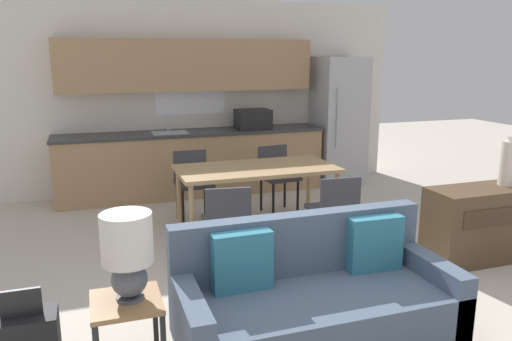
{
  "coord_description": "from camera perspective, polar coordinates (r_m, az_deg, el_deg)",
  "views": [
    {
      "loc": [
        -1.36,
        -2.52,
        1.93
      ],
      "look_at": [
        -0.0,
        1.5,
        0.95
      ],
      "focal_mm": 35.0,
      "sensor_mm": 36.0,
      "label": 1
    }
  ],
  "objects": [
    {
      "name": "dining_table",
      "position": [
        5.31,
        0.06,
        -0.27
      ],
      "size": [
        1.68,
        0.83,
        0.78
      ],
      "color": "tan",
      "rests_on": "ground_plane"
    },
    {
      "name": "wall_back",
      "position": [
        7.31,
        -7.93,
        8.35
      ],
      "size": [
        6.4,
        0.07,
        2.7
      ],
      "color": "silver",
      "rests_on": "ground_plane"
    },
    {
      "name": "credenza",
      "position": [
        5.31,
        24.81,
        -5.48
      ],
      "size": [
        1.19,
        0.46,
        0.71
      ],
      "color": "brown",
      "rests_on": "ground_plane"
    },
    {
      "name": "dining_chair_far_right",
      "position": [
        6.24,
        2.43,
        -0.4
      ],
      "size": [
        0.46,
        0.46,
        0.82
      ],
      "rotation": [
        0.0,
        0.0,
        0.11
      ],
      "color": "#38383D",
      "rests_on": "ground_plane"
    },
    {
      "name": "dining_chair_near_left",
      "position": [
        4.5,
        -3.36,
        -5.74
      ],
      "size": [
        0.48,
        0.48,
        0.82
      ],
      "rotation": [
        0.0,
        0.0,
        3.0
      ],
      "color": "#38383D",
      "rests_on": "ground_plane"
    },
    {
      "name": "side_table",
      "position": [
        3.17,
        -14.44,
        -17.13
      ],
      "size": [
        0.4,
        0.4,
        0.55
      ],
      "color": "olive",
      "rests_on": "ground_plane"
    },
    {
      "name": "vase",
      "position": [
        5.34,
        27.08,
        0.82
      ],
      "size": [
        0.19,
        0.19,
        0.47
      ],
      "color": "beige",
      "rests_on": "credenza"
    },
    {
      "name": "refrigerator",
      "position": [
        7.74,
        9.43,
        5.61
      ],
      "size": [
        0.69,
        0.69,
        1.91
      ],
      "color": "#B7BABC",
      "rests_on": "ground_plane"
    },
    {
      "name": "dining_chair_far_left",
      "position": [
        5.96,
        -7.25,
        -1.13
      ],
      "size": [
        0.42,
        0.42,
        0.82
      ],
      "rotation": [
        0.0,
        0.0,
        0.01
      ],
      "color": "#38383D",
      "rests_on": "ground_plane"
    },
    {
      "name": "kitchen_counter",
      "position": [
        7.08,
        -7.23,
        4.07
      ],
      "size": [
        3.73,
        0.65,
        2.15
      ],
      "color": "tan",
      "rests_on": "ground_plane"
    },
    {
      "name": "table_lamp",
      "position": [
        2.96,
        -14.47,
        -8.78
      ],
      "size": [
        0.29,
        0.29,
        0.52
      ],
      "color": "#4C515B",
      "rests_on": "side_table"
    },
    {
      "name": "dining_chair_near_right",
      "position": [
        4.89,
        8.92,
        -4.34
      ],
      "size": [
        0.45,
        0.45,
        0.82
      ],
      "rotation": [
        0.0,
        0.0,
        3.07
      ],
      "color": "#38383D",
      "rests_on": "ground_plane"
    },
    {
      "name": "couch",
      "position": [
        3.5,
        6.5,
        -14.2
      ],
      "size": [
        1.85,
        0.8,
        0.86
      ],
      "color": "#3D2D1E",
      "rests_on": "ground_plane"
    }
  ]
}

